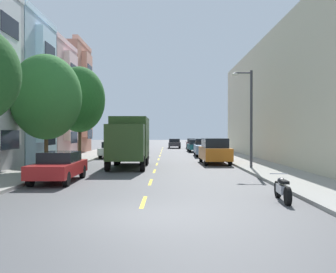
{
  "coord_description": "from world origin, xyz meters",
  "views": [
    {
      "loc": [
        0.83,
        -10.46,
        2.35
      ],
      "look_at": [
        0.95,
        22.85,
        2.01
      ],
      "focal_mm": 39.42,
      "sensor_mm": 36.0,
      "label": 1
    }
  ],
  "objects_px": {
    "delivery_box_truck": "(128,139)",
    "parked_hatchback_navy": "(131,144)",
    "parked_wagon_white": "(111,149)",
    "moving_charcoal_sedan": "(173,143)",
    "street_tree_third": "(78,99)",
    "street_tree_second": "(45,97)",
    "parked_sedan_red": "(57,166)",
    "parked_wagon_teal": "(194,145)",
    "parked_suv_orange": "(213,151)",
    "street_lamp": "(247,111)",
    "parked_wagon_burgundy": "(191,143)",
    "parked_sedan_forest": "(138,142)",
    "parked_motorcycle": "(281,189)",
    "parked_pickup_sky": "(203,148)",
    "parked_suv_black": "(124,144)"
  },
  "relations": [
    {
      "from": "parked_pickup_sky",
      "to": "parked_hatchback_navy",
      "type": "bearing_deg",
      "value": 118.86
    },
    {
      "from": "parked_sedan_red",
      "to": "parked_suv_orange",
      "type": "bearing_deg",
      "value": 49.59
    },
    {
      "from": "street_lamp",
      "to": "parked_motorcycle",
      "type": "height_order",
      "value": "street_lamp"
    },
    {
      "from": "parked_suv_orange",
      "to": "parked_motorcycle",
      "type": "height_order",
      "value": "parked_suv_orange"
    },
    {
      "from": "street_tree_second",
      "to": "parked_sedan_red",
      "type": "distance_m",
      "value": 5.98
    },
    {
      "from": "delivery_box_truck",
      "to": "parked_suv_orange",
      "type": "relative_size",
      "value": 1.52
    },
    {
      "from": "parked_wagon_burgundy",
      "to": "parked_motorcycle",
      "type": "xyz_separation_m",
      "value": [
        0.3,
        -41.49,
        -0.39
      ]
    },
    {
      "from": "street_tree_third",
      "to": "parked_pickup_sky",
      "type": "height_order",
      "value": "street_tree_third"
    },
    {
      "from": "parked_motorcycle",
      "to": "moving_charcoal_sedan",
      "type": "bearing_deg",
      "value": 93.88
    },
    {
      "from": "street_tree_second",
      "to": "street_lamp",
      "type": "bearing_deg",
      "value": 6.69
    },
    {
      "from": "parked_suv_black",
      "to": "street_tree_third",
      "type": "bearing_deg",
      "value": -99.35
    },
    {
      "from": "parked_wagon_teal",
      "to": "parked_motorcycle",
      "type": "height_order",
      "value": "parked_wagon_teal"
    },
    {
      "from": "parked_wagon_burgundy",
      "to": "parked_sedan_red",
      "type": "bearing_deg",
      "value": -103.63
    },
    {
      "from": "moving_charcoal_sedan",
      "to": "parked_wagon_white",
      "type": "bearing_deg",
      "value": -106.35
    },
    {
      "from": "parked_wagon_teal",
      "to": "parked_wagon_white",
      "type": "xyz_separation_m",
      "value": [
        -8.65,
        -10.24,
        0.0
      ]
    },
    {
      "from": "street_tree_second",
      "to": "moving_charcoal_sedan",
      "type": "relative_size",
      "value": 1.52
    },
    {
      "from": "parked_suv_orange",
      "to": "parked_hatchback_navy",
      "type": "relative_size",
      "value": 1.21
    },
    {
      "from": "street_lamp",
      "to": "moving_charcoal_sedan",
      "type": "relative_size",
      "value": 1.37
    },
    {
      "from": "street_lamp",
      "to": "parked_wagon_teal",
      "type": "distance_m",
      "value": 22.03
    },
    {
      "from": "delivery_box_truck",
      "to": "parked_suv_orange",
      "type": "xyz_separation_m",
      "value": [
        6.17,
        2.61,
        -0.94
      ]
    },
    {
      "from": "parked_suv_orange",
      "to": "parked_sedan_forest",
      "type": "xyz_separation_m",
      "value": [
        -8.65,
        37.31,
        -0.24
      ]
    },
    {
      "from": "parked_pickup_sky",
      "to": "parked_wagon_burgundy",
      "type": "xyz_separation_m",
      "value": [
        -0.05,
        17.25,
        -0.02
      ]
    },
    {
      "from": "parked_wagon_white",
      "to": "parked_sedan_forest",
      "type": "bearing_deg",
      "value": 89.72
    },
    {
      "from": "parked_wagon_teal",
      "to": "moving_charcoal_sedan",
      "type": "relative_size",
      "value": 1.05
    },
    {
      "from": "delivery_box_truck",
      "to": "parked_pickup_sky",
      "type": "height_order",
      "value": "delivery_box_truck"
    },
    {
      "from": "parked_wagon_teal",
      "to": "delivery_box_truck",
      "type": "bearing_deg",
      "value": -106.92
    },
    {
      "from": "parked_sedan_red",
      "to": "parked_sedan_forest",
      "type": "relative_size",
      "value": 0.99
    },
    {
      "from": "parked_suv_orange",
      "to": "parked_wagon_white",
      "type": "bearing_deg",
      "value": 141.77
    },
    {
      "from": "street_tree_second",
      "to": "parked_wagon_white",
      "type": "height_order",
      "value": "street_tree_second"
    },
    {
      "from": "street_tree_third",
      "to": "delivery_box_truck",
      "type": "xyz_separation_m",
      "value": [
        4.6,
        -4.84,
        -3.14
      ]
    },
    {
      "from": "parked_hatchback_navy",
      "to": "parked_sedan_forest",
      "type": "distance_m",
      "value": 12.45
    },
    {
      "from": "parked_suv_orange",
      "to": "parked_hatchback_navy",
      "type": "xyz_separation_m",
      "value": [
        -8.64,
        24.86,
        -0.23
      ]
    },
    {
      "from": "parked_wagon_teal",
      "to": "parked_wagon_burgundy",
      "type": "xyz_separation_m",
      "value": [
        0.24,
        9.01,
        0.0
      ]
    },
    {
      "from": "street_tree_third",
      "to": "moving_charcoal_sedan",
      "type": "xyz_separation_m",
      "value": [
        8.2,
        25.94,
        -4.31
      ]
    },
    {
      "from": "street_tree_second",
      "to": "street_lamp",
      "type": "relative_size",
      "value": 1.11
    },
    {
      "from": "parked_wagon_teal",
      "to": "parked_suv_orange",
      "type": "xyz_separation_m",
      "value": [
        0.15,
        -17.17,
        0.18
      ]
    },
    {
      "from": "parked_wagon_teal",
      "to": "parked_suv_black",
      "type": "relative_size",
      "value": 0.98
    },
    {
      "from": "street_lamp",
      "to": "delivery_box_truck",
      "type": "relative_size",
      "value": 0.84
    },
    {
      "from": "parked_wagon_burgundy",
      "to": "parked_sedan_red",
      "type": "xyz_separation_m",
      "value": [
        -8.84,
        -36.47,
        -0.05
      ]
    },
    {
      "from": "street_tree_second",
      "to": "street_tree_third",
      "type": "height_order",
      "value": "street_tree_third"
    },
    {
      "from": "street_tree_second",
      "to": "parked_motorcycle",
      "type": "bearing_deg",
      "value": -39.69
    },
    {
      "from": "street_lamp",
      "to": "parked_sedan_red",
      "type": "distance_m",
      "value": 12.16
    },
    {
      "from": "delivery_box_truck",
      "to": "parked_hatchback_navy",
      "type": "relative_size",
      "value": 1.83
    },
    {
      "from": "parked_pickup_sky",
      "to": "parked_wagon_burgundy",
      "type": "relative_size",
      "value": 1.13
    },
    {
      "from": "delivery_box_truck",
      "to": "parked_sedan_red",
      "type": "distance_m",
      "value": 8.18
    },
    {
      "from": "parked_wagon_white",
      "to": "moving_charcoal_sedan",
      "type": "relative_size",
      "value": 1.05
    },
    {
      "from": "parked_suv_orange",
      "to": "parked_sedan_red",
      "type": "relative_size",
      "value": 1.07
    },
    {
      "from": "delivery_box_truck",
      "to": "street_lamp",
      "type": "bearing_deg",
      "value": -14.39
    },
    {
      "from": "street_tree_third",
      "to": "parked_wagon_burgundy",
      "type": "distance_m",
      "value": 26.64
    },
    {
      "from": "parked_wagon_teal",
      "to": "parked_wagon_burgundy",
      "type": "relative_size",
      "value": 1.0
    }
  ]
}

